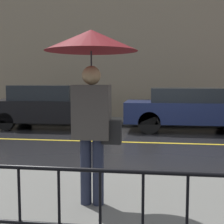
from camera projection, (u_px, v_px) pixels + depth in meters
ground_plane at (164, 143)px, 8.52m from camera, size 80.00×80.00×0.00m
sidewalk_near at (175, 218)px, 3.73m from camera, size 28.00×3.04×0.11m
sidewalk_far at (161, 122)px, 12.68m from camera, size 28.00×1.79×0.11m
lane_marking at (164, 143)px, 8.52m from camera, size 25.20×0.12×0.01m
building_storefront at (162, 45)px, 13.40m from camera, size 28.00×0.30×6.45m
railing_foreground at (187, 213)px, 2.42m from camera, size 12.00×0.04×0.88m
pedestrian at (92, 65)px, 3.84m from camera, size 1.15×1.15×2.20m
car_black at (49, 106)px, 11.29m from camera, size 4.27×1.72×1.54m
car_navy at (189, 108)px, 10.62m from camera, size 4.36×1.91×1.46m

